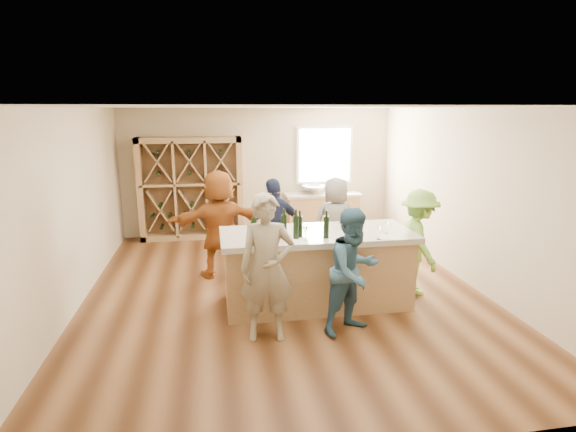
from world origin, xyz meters
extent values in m
cube|color=brown|center=(0.00, 0.00, -0.05)|extent=(6.00, 7.00, 0.10)
cube|color=white|center=(0.00, 0.00, 2.85)|extent=(6.00, 7.00, 0.10)
cube|color=#C2AF8D|center=(0.00, 3.55, 1.40)|extent=(6.00, 0.10, 2.80)
cube|color=#C2AF8D|center=(0.00, -3.55, 1.40)|extent=(6.00, 0.10, 2.80)
cube|color=#C2AF8D|center=(-3.05, 0.00, 1.40)|extent=(0.10, 7.00, 2.80)
cube|color=#C2AF8D|center=(3.05, 0.00, 1.40)|extent=(0.10, 7.00, 2.80)
cube|color=white|center=(1.50, 3.47, 1.75)|extent=(1.30, 0.06, 1.30)
cube|color=white|center=(1.50, 3.44, 1.75)|extent=(1.18, 0.01, 1.18)
cube|color=#A27C4D|center=(-1.50, 3.27, 1.10)|extent=(2.20, 0.45, 2.20)
cube|color=#A27C4D|center=(1.40, 3.20, 0.43)|extent=(1.60, 0.58, 0.86)
cube|color=#B1A491|center=(1.40, 3.20, 0.89)|extent=(1.70, 0.62, 0.06)
imported|color=silver|center=(1.20, 3.20, 1.01)|extent=(0.54, 0.54, 0.19)
cylinder|color=silver|center=(1.20, 3.38, 1.07)|extent=(0.02, 0.02, 0.30)
cube|color=#A27C4D|center=(0.39, -0.55, 0.50)|extent=(2.60, 1.00, 1.00)
cube|color=#B1A491|center=(0.39, -0.55, 1.04)|extent=(2.72, 1.12, 0.08)
cylinder|color=black|center=(-0.52, -0.73, 1.22)|extent=(0.08, 0.08, 0.29)
cylinder|color=black|center=(-0.33, -0.84, 1.23)|extent=(0.10, 0.10, 0.31)
cylinder|color=black|center=(-0.10, -0.69, 1.23)|extent=(0.08, 0.08, 0.30)
cylinder|color=black|center=(0.04, -0.81, 1.24)|extent=(0.09, 0.09, 0.31)
cylinder|color=black|center=(0.10, -0.74, 1.22)|extent=(0.09, 0.09, 0.29)
cone|color=white|center=(0.13, -0.95, 1.18)|extent=(0.10, 0.10, 0.20)
cone|color=white|center=(0.64, -0.97, 1.18)|extent=(0.10, 0.10, 0.20)
cone|color=white|center=(1.12, -1.03, 1.17)|extent=(0.07, 0.07, 0.18)
cone|color=white|center=(0.89, -0.73, 1.16)|extent=(0.07, 0.07, 0.16)
cone|color=white|center=(1.32, -0.80, 1.17)|extent=(0.09, 0.09, 0.18)
cube|color=white|center=(0.06, -0.94, 1.08)|extent=(0.26, 0.33, 0.00)
cube|color=white|center=(0.66, -0.98, 1.08)|extent=(0.29, 0.34, 0.00)
cube|color=white|center=(1.25, -0.94, 1.08)|extent=(0.27, 0.32, 0.00)
imported|color=gray|center=(-0.44, -1.43, 0.91)|extent=(0.70, 0.54, 1.82)
imported|color=#335972|center=(0.65, -1.44, 0.81)|extent=(0.89, 0.73, 1.61)
imported|color=#8CC64C|center=(2.01, -0.39, 0.81)|extent=(0.53, 1.07, 1.61)
imported|color=#191E38|center=(-0.04, 0.70, 0.84)|extent=(1.08, 0.75, 1.67)
imported|color=slate|center=(1.05, 0.84, 0.82)|extent=(0.83, 0.56, 1.64)
imported|color=#994C19|center=(-0.95, 0.86, 0.91)|extent=(1.76, 0.89, 1.81)
cylinder|color=black|center=(0.44, -0.85, 1.23)|extent=(0.07, 0.07, 0.30)
camera|label=1|loc=(-1.04, -6.50, 2.77)|focal=28.00mm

